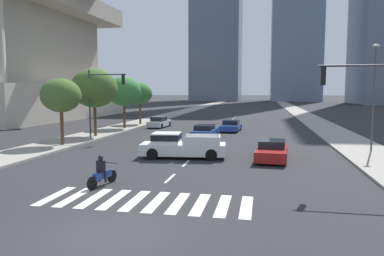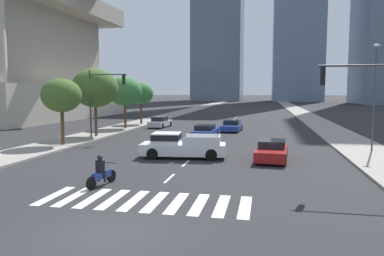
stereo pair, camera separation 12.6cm
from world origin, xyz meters
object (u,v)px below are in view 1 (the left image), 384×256
sedan_red_1 (272,151)px  street_tree_nearest (61,96)px  traffic_signal_near (374,97)px  sedan_blue_2 (205,132)px  traffic_signal_far (102,93)px  street_lamp_east (374,90)px  sedan_silver_3 (159,122)px  street_tree_second (94,88)px  motorcycle_lead (102,174)px  sedan_blue_0 (231,126)px  pickup_truck (179,146)px  street_tree_third (124,91)px  street_tree_fourth (140,94)px

sedan_red_1 → street_tree_nearest: (-16.49, 2.84, 3.49)m
traffic_signal_near → sedan_blue_2: bearing=-56.7°
traffic_signal_far → street_tree_nearest: size_ratio=1.16×
sedan_red_1 → sedan_blue_2: sedan_blue_2 is taller
traffic_signal_near → street_lamp_east: size_ratio=0.78×
sedan_silver_3 → traffic_signal_near: size_ratio=0.76×
street_tree_nearest → street_tree_second: size_ratio=0.82×
motorcycle_lead → street_tree_nearest: 14.42m
traffic_signal_far → sedan_blue_0: bearing=41.7°
pickup_truck → street_tree_third: 20.15m
traffic_signal_far → street_tree_second: street_tree_second is taller
motorcycle_lead → traffic_signal_far: size_ratio=0.34×
street_lamp_east → street_tree_nearest: (-23.60, -1.20, -0.45)m
sedan_blue_0 → sedan_silver_3: bearing=-102.7°
motorcycle_lead → sedan_silver_3: 28.16m
pickup_truck → street_tree_third: street_tree_third is taller
sedan_silver_3 → traffic_signal_near: bearing=-140.5°
pickup_truck → sedan_silver_3: 21.00m
motorcycle_lead → street_tree_third: (-8.49, 24.79, 3.83)m
street_tree_third → street_tree_fourth: (0.00, 5.67, -0.31)m
traffic_signal_near → street_lamp_east: 10.19m
traffic_signal_far → street_tree_second: (-1.64, 1.85, 0.42)m
motorcycle_lead → sedan_blue_2: bearing=5.9°
pickup_truck → street_tree_nearest: size_ratio=1.09×
street_tree_nearest → street_tree_fourth: 19.34m
street_tree_third → street_tree_fourth: street_tree_third is taller
sedan_blue_0 → street_tree_third: bearing=-85.0°
street_tree_third → traffic_signal_far: bearing=-80.2°
pickup_truck → sedan_blue_2: pickup_truck is taller
sedan_blue_0 → street_lamp_east: (11.15, -12.59, 3.97)m
sedan_red_1 → street_tree_second: 19.16m
traffic_signal_near → street_tree_fourth: (-20.92, 27.97, -0.06)m
sedan_red_1 → traffic_signal_far: 16.83m
sedan_silver_3 → street_tree_third: bearing=135.3°
pickup_truck → sedan_red_1: bearing=177.9°
sedan_blue_2 → street_lamp_east: bearing=-112.4°
traffic_signal_near → street_tree_nearest: size_ratio=1.11×
sedan_red_1 → street_lamp_east: street_lamp_east is taller
motorcycle_lead → pickup_truck: size_ratio=0.36×
pickup_truck → traffic_signal_far: traffic_signal_far is taller
street_lamp_east → sedan_blue_2: bearing=155.4°
traffic_signal_near → motorcycle_lead: bearing=11.3°
sedan_blue_0 → street_tree_second: bearing=-53.5°
street_tree_nearest → motorcycle_lead: bearing=-52.6°
sedan_red_1 → street_lamp_east: bearing=123.8°
sedan_blue_0 → street_tree_fourth: 14.08m
street_tree_fourth → traffic_signal_near: bearing=-53.2°
motorcycle_lead → traffic_signal_near: size_ratio=0.36×
sedan_red_1 → traffic_signal_far: traffic_signal_far is taller
street_tree_second → sedan_blue_0: bearing=32.1°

